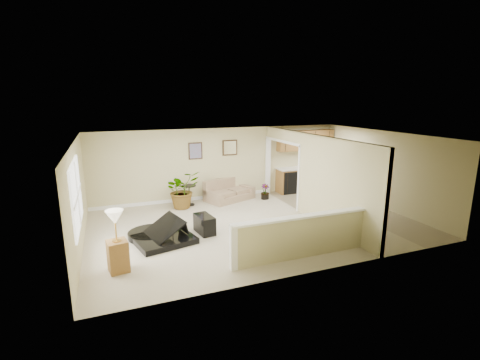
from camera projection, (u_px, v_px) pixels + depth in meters
name	position (u px, v px, depth m)	size (l,w,h in m)	color
floor	(255.00, 224.00, 9.91)	(9.00, 9.00, 0.00)	#B3A78B
back_wall	(222.00, 163.00, 12.34)	(9.00, 0.04, 2.50)	#C9BF89
front_wall	(316.00, 215.00, 6.90)	(9.00, 0.04, 2.50)	#C9BF89
left_wall	(78.00, 198.00, 8.04)	(0.04, 6.00, 2.50)	#C9BF89
right_wall	(383.00, 170.00, 11.20)	(0.04, 6.00, 2.50)	#C9BF89
ceiling	(256.00, 137.00, 9.33)	(9.00, 6.00, 0.04)	white
kitchen_vinyl	(346.00, 211.00, 11.01)	(2.70, 6.00, 0.01)	tan
interior_partition	(307.00, 176.00, 10.49)	(0.18, 5.99, 2.50)	#C9BF89
pony_half_wall	(300.00, 236.00, 7.73)	(3.42, 0.22, 1.00)	#C9BF89
left_window	(76.00, 195.00, 7.55)	(0.05, 2.15, 1.45)	white
wall_art_left	(195.00, 151.00, 11.87)	(0.48, 0.04, 0.58)	#382514
wall_mirror	(230.00, 148.00, 12.30)	(0.55, 0.04, 0.55)	#382514
kitchen_cabinets	(303.00, 169.00, 13.31)	(2.36, 0.65, 2.33)	olive
piano	(161.00, 220.00, 8.66)	(1.83, 1.84, 1.30)	black
piano_bench	(204.00, 224.00, 9.23)	(0.37, 0.72, 0.48)	black
loveseat	(229.00, 190.00, 12.27)	(1.97, 1.49, 0.95)	tan
accent_table	(189.00, 192.00, 11.60)	(0.47, 0.47, 0.69)	black
palm_plant	(182.00, 190.00, 11.28)	(1.34, 1.25, 1.23)	black
small_plant	(265.00, 193.00, 12.35)	(0.32, 0.32, 0.54)	black
lamp_stand	(117.00, 246.00, 7.10)	(0.45, 0.45, 1.32)	olive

